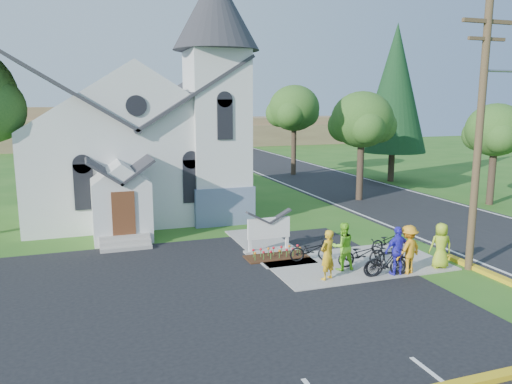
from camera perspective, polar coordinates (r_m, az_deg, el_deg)
name	(u,v)px	position (r m, az deg, el deg)	size (l,w,h in m)	color
ground	(328,272)	(19.42, 8.20, -9.05)	(120.00, 120.00, 0.00)	#2A5F1B
parking_lot	(148,319)	(15.67, -12.20, -14.03)	(20.00, 16.00, 0.02)	black
road	(356,191)	(36.87, 11.31, 0.15)	(8.00, 90.00, 0.02)	black
sidewalk	(356,263)	(20.53, 11.31, -8.00)	(7.00, 4.00, 0.05)	gray
church	(139,122)	(28.88, -13.23, 7.76)	(12.35, 12.00, 13.00)	silver
church_sign	(269,229)	(21.45, 1.47, -4.20)	(2.20, 0.40, 1.70)	gray
flower_bed	(276,257)	(20.92, 2.33, -7.42)	(2.60, 1.10, 0.07)	#351D0E
utility_pole	(481,129)	(20.28, 24.31, 6.58)	(3.45, 0.28, 10.00)	#4E3A27
tree_road_near	(362,120)	(32.99, 12.02, 8.03)	(4.00, 4.00, 7.05)	#32261B
tree_road_mid	(294,109)	(43.88, 4.39, 9.49)	(4.40, 4.40, 7.80)	#32261B
tree_road_far	(496,131)	(34.18, 25.70, 6.35)	(3.60, 3.60, 6.30)	#32261B
conifer	(395,89)	(41.55, 15.60, 11.32)	(5.20, 5.20, 12.40)	#32261B
distant_hills	(168,131)	(73.64, -9.99, 6.89)	(61.00, 10.00, 5.60)	brown
cyclist_0	(327,255)	(18.27, 8.16, -7.10)	(0.67, 0.44, 1.84)	gold
bike_0	(311,250)	(20.33, 6.32, -6.60)	(0.61, 1.75, 0.92)	black
cyclist_1	(343,246)	(19.37, 9.89, -6.12)	(0.90, 0.70, 1.85)	#86E82B
bike_1	(389,261)	(19.18, 14.93, -7.66)	(0.52, 1.83, 1.10)	black
cyclist_2	(398,251)	(19.28, 15.89, -6.47)	(1.08, 0.45, 1.84)	#322BD8
bike_2	(362,254)	(19.98, 11.99, -6.94)	(0.67, 1.93, 1.01)	black
cyclist_3	(408,249)	(19.54, 17.02, -6.29)	(1.19, 0.69, 1.85)	orange
bike_3	(385,262)	(19.11, 14.54, -7.81)	(0.49, 1.73, 1.04)	black
cyclist_4	(441,245)	(20.58, 20.36, -5.75)	(0.87, 0.56, 1.78)	#A0BE23
bike_4	(388,241)	(22.14, 14.83, -5.44)	(0.63, 1.80, 0.94)	black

